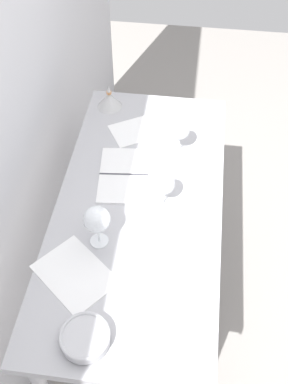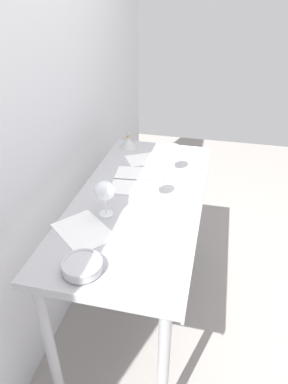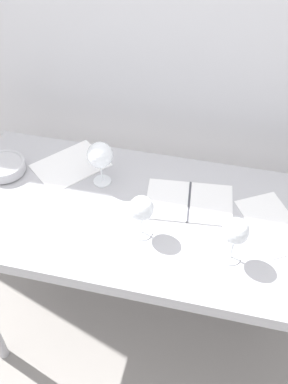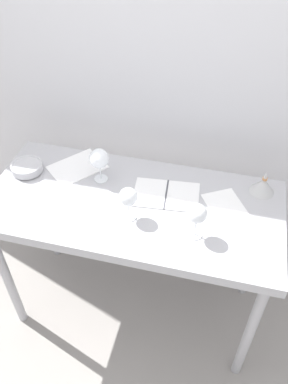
% 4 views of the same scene
% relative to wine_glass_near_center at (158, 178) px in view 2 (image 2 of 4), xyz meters
% --- Properties ---
extents(ground_plane, '(6.00, 6.00, 0.00)m').
position_rel_wine_glass_near_center_xyz_m(ground_plane, '(-0.01, 0.10, -1.02)').
color(ground_plane, gray).
extents(back_wall, '(3.80, 0.04, 2.60)m').
position_rel_wine_glass_near_center_xyz_m(back_wall, '(-0.01, 0.59, 0.28)').
color(back_wall, silver).
rests_on(back_wall, ground_plane).
extents(steel_counter, '(1.40, 0.65, 0.90)m').
position_rel_wine_glass_near_center_xyz_m(steel_counter, '(-0.01, 0.09, -0.22)').
color(steel_counter, '#ACACB1').
rests_on(steel_counter, ground_plane).
extents(wine_glass_near_center, '(0.08, 0.08, 0.16)m').
position_rel_wine_glass_near_center_xyz_m(wine_glass_near_center, '(0.00, 0.00, 0.00)').
color(wine_glass_near_center, white).
rests_on(wine_glass_near_center, steel_counter).
extents(wine_glass_near_right, '(0.08, 0.08, 0.17)m').
position_rel_wine_glass_near_center_xyz_m(wine_glass_near_right, '(0.30, -0.04, 0.01)').
color(wine_glass_near_right, white).
rests_on(wine_glass_near_right, steel_counter).
extents(wine_glass_far_left, '(0.10, 0.10, 0.18)m').
position_rel_wine_glass_near_center_xyz_m(wine_glass_far_left, '(-0.21, 0.21, 0.01)').
color(wine_glass_far_left, white).
rests_on(wine_glass_far_left, steel_counter).
extents(open_notebook, '(0.33, 0.23, 0.01)m').
position_rel_wine_glass_near_center_xyz_m(open_notebook, '(0.13, 0.18, -0.11)').
color(open_notebook, white).
rests_on(open_notebook, steel_counter).
extents(tasting_sheet_upper, '(0.32, 0.33, 0.00)m').
position_rel_wine_glass_near_center_xyz_m(tasting_sheet_upper, '(-0.36, 0.27, -0.12)').
color(tasting_sheet_upper, white).
rests_on(tasting_sheet_upper, steel_counter).
extents(tasting_sheet_lower, '(0.28, 0.32, 0.00)m').
position_rel_wine_glass_near_center_xyz_m(tasting_sheet_lower, '(0.43, 0.14, -0.12)').
color(tasting_sheet_lower, white).
rests_on(tasting_sheet_lower, steel_counter).
extents(tasting_bowl, '(0.16, 0.16, 0.05)m').
position_rel_wine_glass_near_center_xyz_m(tasting_bowl, '(-0.59, 0.18, -0.09)').
color(tasting_bowl, '#4C4C4C').
rests_on(tasting_bowl, steel_counter).
extents(decanter_funnel, '(0.12, 0.12, 0.12)m').
position_rel_wine_glass_near_center_xyz_m(decanter_funnel, '(0.58, 0.32, -0.08)').
color(decanter_funnel, '#B9B9B9').
rests_on(decanter_funnel, steel_counter).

